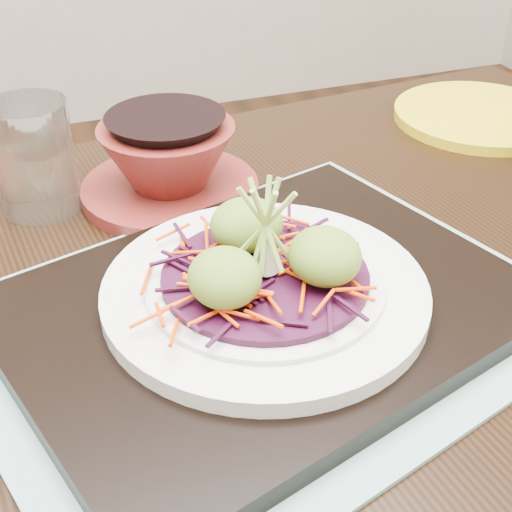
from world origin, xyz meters
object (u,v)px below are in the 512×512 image
object	(u,v)px
serving_tray	(265,307)
yellow_plate	(479,116)
white_plate	(265,290)
terracotta_bowl_set	(169,165)
water_glass	(34,157)
dining_table	(277,377)

from	to	relation	value
serving_tray	yellow_plate	xyz separation A→B (m)	(0.40, 0.28, -0.01)
white_plate	terracotta_bowl_set	distance (m)	0.23
water_glass	serving_tray	bearing A→B (deg)	-59.60
white_plate	serving_tray	bearing A→B (deg)	26.57
terracotta_bowl_set	yellow_plate	size ratio (longest dim) A/B	1.06
serving_tray	yellow_plate	size ratio (longest dim) A/B	1.84
serving_tray	terracotta_bowl_set	size ratio (longest dim) A/B	1.74
dining_table	yellow_plate	world-z (taller)	yellow_plate
white_plate	dining_table	bearing A→B (deg)	48.35
dining_table	terracotta_bowl_set	distance (m)	0.24
dining_table	serving_tray	xyz separation A→B (m)	(-0.02, -0.02, 0.10)
water_glass	terracotta_bowl_set	size ratio (longest dim) A/B	0.49
dining_table	white_plate	xyz separation A→B (m)	(-0.02, -0.02, 0.12)
terracotta_bowl_set	water_glass	bearing A→B (deg)	170.12
dining_table	white_plate	size ratio (longest dim) A/B	4.64
yellow_plate	terracotta_bowl_set	bearing A→B (deg)	-172.73
terracotta_bowl_set	white_plate	bearing A→B (deg)	-85.37
dining_table	white_plate	distance (m)	0.13
dining_table	terracotta_bowl_set	size ratio (longest dim) A/B	5.23
white_plate	water_glass	distance (m)	0.29
serving_tray	white_plate	distance (m)	0.02
yellow_plate	white_plate	bearing A→B (deg)	-144.98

